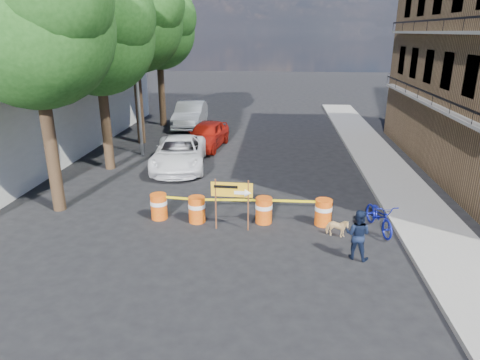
% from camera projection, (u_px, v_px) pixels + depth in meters
% --- Properties ---
extents(ground, '(120.00, 120.00, 0.00)m').
position_uv_depth(ground, '(239.00, 242.00, 13.29)').
color(ground, black).
rests_on(ground, ground).
extents(sidewalk_east, '(2.40, 40.00, 0.15)m').
position_uv_depth(sidewalk_east, '(395.00, 181.00, 18.41)').
color(sidewalk_east, gray).
rests_on(sidewalk_east, ground).
extents(white_building, '(8.00, 22.00, 6.00)m').
position_uv_depth(white_building, '(13.00, 95.00, 22.76)').
color(white_building, silver).
rests_on(white_building, ground).
extents(tree_near, '(5.46, 5.20, 9.15)m').
position_uv_depth(tree_near, '(35.00, 26.00, 13.63)').
color(tree_near, '#332316').
rests_on(tree_near, ground).
extents(tree_mid_a, '(5.25, 5.00, 8.68)m').
position_uv_depth(tree_mid_a, '(98.00, 36.00, 18.45)').
color(tree_mid_a, '#332316').
rests_on(tree_mid_a, ground).
extents(tree_mid_b, '(5.67, 5.40, 9.62)m').
position_uv_depth(tree_mid_b, '(134.00, 21.00, 22.92)').
color(tree_mid_b, '#332316').
rests_on(tree_mid_b, ground).
extents(tree_far, '(5.04, 4.80, 8.84)m').
position_uv_depth(tree_far, '(159.00, 31.00, 27.79)').
color(tree_far, '#332316').
rests_on(tree_far, ground).
extents(streetlamp, '(1.25, 0.18, 8.00)m').
position_uv_depth(streetlamp, '(137.00, 70.00, 21.27)').
color(streetlamp, gray).
rests_on(streetlamp, ground).
extents(barrel_far_left, '(0.58, 0.58, 0.90)m').
position_uv_depth(barrel_far_left, '(159.00, 206.00, 14.81)').
color(barrel_far_left, red).
rests_on(barrel_far_left, ground).
extents(barrel_mid_left, '(0.58, 0.58, 0.90)m').
position_uv_depth(barrel_mid_left, '(197.00, 209.00, 14.55)').
color(barrel_mid_left, red).
rests_on(barrel_mid_left, ground).
extents(barrel_mid_right, '(0.58, 0.58, 0.90)m').
position_uv_depth(barrel_mid_right, '(264.00, 210.00, 14.49)').
color(barrel_mid_right, red).
rests_on(barrel_mid_right, ground).
extents(barrel_far_right, '(0.58, 0.58, 0.90)m').
position_uv_depth(barrel_far_right, '(323.00, 212.00, 14.34)').
color(barrel_far_right, red).
rests_on(barrel_far_right, ground).
extents(detour_sign, '(1.35, 0.26, 1.74)m').
position_uv_depth(detour_sign, '(237.00, 194.00, 13.69)').
color(detour_sign, '#592D19').
rests_on(detour_sign, ground).
extents(pedestrian, '(0.89, 0.80, 1.49)m').
position_uv_depth(pedestrian, '(358.00, 234.00, 12.11)').
color(pedestrian, black).
rests_on(pedestrian, ground).
extents(bicycle, '(0.87, 1.14, 1.95)m').
position_uv_depth(bicycle, '(381.00, 203.00, 13.74)').
color(bicycle, '#121A99').
rests_on(bicycle, ground).
extents(dog, '(0.79, 0.52, 0.62)m').
position_uv_depth(dog, '(337.00, 228.00, 13.53)').
color(dog, '#E8C385').
rests_on(dog, ground).
extents(suv_white, '(2.98, 5.40, 1.43)m').
position_uv_depth(suv_white, '(179.00, 153.00, 20.30)').
color(suv_white, white).
rests_on(suv_white, ground).
extents(sedan_red, '(2.34, 4.58, 1.49)m').
position_uv_depth(sedan_red, '(207.00, 135.00, 23.81)').
color(sedan_red, '#A8180E').
rests_on(sedan_red, ground).
extents(sedan_silver, '(2.00, 5.21, 1.70)m').
position_uv_depth(sedan_silver, '(190.00, 114.00, 29.09)').
color(sedan_silver, '#BBBDC3').
rests_on(sedan_silver, ground).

